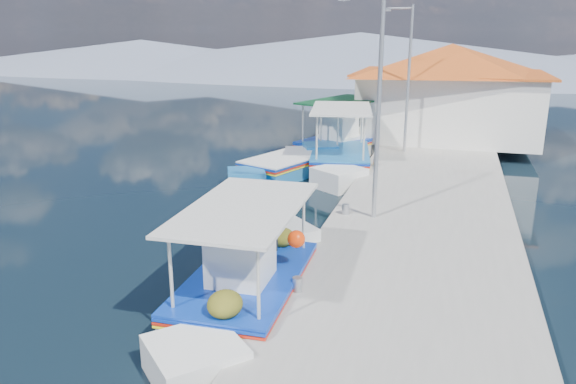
# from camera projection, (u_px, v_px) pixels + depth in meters

# --- Properties ---
(ground) EXTENTS (160.00, 160.00, 0.00)m
(ground) POSITION_uv_depth(u_px,v_px,m) (193.00, 241.00, 14.99)
(ground) COLOR black
(ground) RESTS_ON ground
(quay) EXTENTS (5.00, 44.00, 0.50)m
(quay) POSITION_uv_depth(u_px,v_px,m) (428.00, 191.00, 18.80)
(quay) COLOR #9E9B94
(quay) RESTS_ON ground
(bollards) EXTENTS (0.20, 17.20, 0.30)m
(bollards) POSITION_uv_depth(u_px,v_px,m) (364.00, 180.00, 18.57)
(bollards) COLOR #A5A8AD
(bollards) RESTS_ON quay
(main_caique) EXTENTS (2.28, 7.29, 2.40)m
(main_caique) POSITION_uv_depth(u_px,v_px,m) (248.00, 283.00, 11.49)
(main_caique) COLOR white
(main_caique) RESTS_ON ground
(caique_green_canopy) EXTENTS (3.16, 7.44, 2.83)m
(caique_green_canopy) POSITION_uv_depth(u_px,v_px,m) (341.00, 159.00, 22.57)
(caique_green_canopy) COLOR white
(caique_green_canopy) RESTS_ON ground
(caique_blue_hull) EXTENTS (3.42, 6.09, 1.16)m
(caique_blue_hull) POSITION_uv_depth(u_px,v_px,m) (285.00, 168.00, 21.68)
(caique_blue_hull) COLOR #1B65A5
(caique_blue_hull) RESTS_ON ground
(caique_far) EXTENTS (4.17, 7.40, 2.78)m
(caique_far) POSITION_uv_depth(u_px,v_px,m) (342.00, 144.00, 25.24)
(caique_far) COLOR white
(caique_far) RESTS_ON ground
(harbor_building) EXTENTS (10.49, 10.49, 4.40)m
(harbor_building) POSITION_uv_depth(u_px,v_px,m) (449.00, 90.00, 26.27)
(harbor_building) COLOR silver
(harbor_building) RESTS_ON quay
(lamp_post_near) EXTENTS (1.21, 0.14, 6.00)m
(lamp_post_near) POSITION_uv_depth(u_px,v_px,m) (376.00, 96.00, 14.49)
(lamp_post_near) COLOR #A5A8AD
(lamp_post_near) RESTS_ON quay
(lamp_post_far) EXTENTS (1.21, 0.14, 6.00)m
(lamp_post_far) POSITION_uv_depth(u_px,v_px,m) (407.00, 72.00, 22.75)
(lamp_post_far) COLOR #A5A8AD
(lamp_post_far) RESTS_ON quay
(mountain_ridge) EXTENTS (171.40, 96.00, 5.50)m
(mountain_ridge) POSITION_uv_depth(u_px,v_px,m) (459.00, 61.00, 64.03)
(mountain_ridge) COLOR slate
(mountain_ridge) RESTS_ON ground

